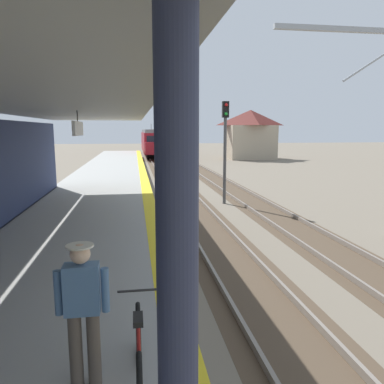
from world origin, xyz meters
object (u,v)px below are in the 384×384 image
at_px(bicycle_beside_commuter, 139,355).
at_px(rail_signal_post, 225,142).
at_px(approaching_train, 153,141).
at_px(distant_trackside_house, 250,133).
at_px(commuter_person, 83,308).

height_order(bicycle_beside_commuter, rail_signal_post, rail_signal_post).
bearing_deg(rail_signal_post, approaching_train, 92.90).
xyz_separation_m(approaching_train, bicycle_beside_commuter, (-2.71, -51.50, -0.88)).
relative_size(approaching_train, distant_trackside_house, 2.97).
height_order(commuter_person, rail_signal_post, rail_signal_post).
height_order(approaching_train, bicycle_beside_commuter, approaching_train).
bearing_deg(approaching_train, rail_signal_post, -87.10).
bearing_deg(bicycle_beside_commuter, commuter_person, 168.19).
relative_size(approaching_train, bicycle_beside_commuter, 10.77).
relative_size(approaching_train, rail_signal_post, 3.77).
bearing_deg(commuter_person, distant_trackside_house, 70.33).
distance_m(bicycle_beside_commuter, rail_signal_post, 15.56).
distance_m(rail_signal_post, distant_trackside_house, 31.54).
bearing_deg(distant_trackside_house, approaching_train, 150.59).
relative_size(rail_signal_post, distant_trackside_house, 0.79).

